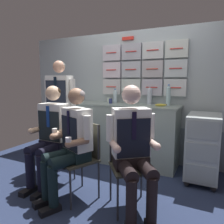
{
  "coord_description": "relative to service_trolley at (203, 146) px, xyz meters",
  "views": [
    {
      "loc": [
        1.25,
        -2.06,
        1.34
      ],
      "look_at": [
        0.07,
        0.34,
        0.94
      ],
      "focal_mm": 34.26,
      "sensor_mm": 36.0,
      "label": 1
    }
  ],
  "objects": [
    {
      "name": "folding_chair_near_trolley",
      "position": [
        -0.69,
        -0.95,
        0.05
      ],
      "size": [
        0.56,
        0.56,
        0.85
      ],
      "color": "#2D2D33",
      "rests_on": "ground"
    },
    {
      "name": "ground",
      "position": [
        -1.12,
        -0.94,
        -0.5
      ],
      "size": [
        4.8,
        4.8,
        0.04
      ],
      "primitive_type": "cube",
      "color": "#232E4C"
    },
    {
      "name": "folding_chair_center",
      "position": [
        -1.22,
        -1.01,
        0.05
      ],
      "size": [
        0.53,
        0.53,
        0.85
      ],
      "color": "#2D2D33",
      "rests_on": "ground"
    },
    {
      "name": "water_bottle_short",
      "position": [
        -1.43,
        0.29,
        0.59
      ],
      "size": [
        0.06,
        0.06,
        0.24
      ],
      "color": "silver",
      "rests_on": "galley_counter"
    },
    {
      "name": "water_bottle_blue_cap",
      "position": [
        -0.84,
        0.33,
        0.62
      ],
      "size": [
        0.07,
        0.07,
        0.29
      ],
      "color": "silver",
      "rests_on": "galley_counter"
    },
    {
      "name": "galley_bulkhead",
      "position": [
        -1.11,
        0.43,
        0.6
      ],
      "size": [
        4.2,
        0.14,
        2.15
      ],
      "color": "#A4B2B6",
      "rests_on": "ground"
    },
    {
      "name": "galley_counter",
      "position": [
        -1.23,
        0.15,
        0.0
      ],
      "size": [
        1.8,
        0.53,
        0.96
      ],
      "color": "#93A49C",
      "rests_on": "ground"
    },
    {
      "name": "crew_member_left",
      "position": [
        -1.74,
        -0.98,
        0.22
      ],
      "size": [
        0.5,
        0.61,
        1.27
      ],
      "color": "black",
      "rests_on": "ground"
    },
    {
      "name": "coffee_cup_spare",
      "position": [
        -1.46,
        0.17,
        0.53
      ],
      "size": [
        0.06,
        0.06,
        0.08
      ],
      "color": "navy",
      "rests_on": "galley_counter"
    },
    {
      "name": "crew_member_near_trolley",
      "position": [
        -0.59,
        -1.08,
        0.24
      ],
      "size": [
        0.64,
        0.69,
        1.3
      ],
      "color": "black",
      "rests_on": "ground"
    },
    {
      "name": "folding_chair_left",
      "position": [
        -1.74,
        -0.82,
        0.05
      ],
      "size": [
        0.4,
        0.41,
        0.85
      ],
      "color": "#2D2D33",
      "rests_on": "ground"
    },
    {
      "name": "paper_cup_blue",
      "position": [
        -1.57,
        0.32,
        0.52
      ],
      "size": [
        0.06,
        0.06,
        0.08
      ],
      "color": "white",
      "rests_on": "galley_counter"
    },
    {
      "name": "crew_member_standing",
      "position": [
        -2.03,
        -0.42,
        0.48
      ],
      "size": [
        0.52,
        0.3,
        1.64
      ],
      "color": "black",
      "rests_on": "ground"
    },
    {
      "name": "service_trolley",
      "position": [
        0.0,
        0.0,
        0.0
      ],
      "size": [
        0.4,
        0.65,
        0.9
      ],
      "color": "black",
      "rests_on": "ground"
    },
    {
      "name": "snack_banana",
      "position": [
        -0.61,
        0.12,
        0.5
      ],
      "size": [
        0.17,
        0.1,
        0.04
      ],
      "color": "yellow",
      "rests_on": "galley_counter"
    },
    {
      "name": "crew_member_center",
      "position": [
        -1.29,
        -1.16,
        0.21
      ],
      "size": [
        0.55,
        0.67,
        1.26
      ],
      "color": "black",
      "rests_on": "ground"
    },
    {
      "name": "water_bottle_tall",
      "position": [
        -0.54,
        0.28,
        0.63
      ],
      "size": [
        0.06,
        0.06,
        0.32
      ],
      "color": "silver",
      "rests_on": "galley_counter"
    }
  ]
}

